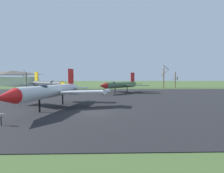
{
  "coord_description": "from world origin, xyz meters",
  "views": [
    {
      "loc": [
        1.56,
        -20.3,
        3.94
      ],
      "look_at": [
        2.53,
        15.51,
        2.36
      ],
      "focal_mm": 28.14,
      "sensor_mm": 36.0,
      "label": 1
    }
  ],
  "objects_px": {
    "info_placard_front_right": "(1,118)",
    "info_placard_rear_left": "(64,92)",
    "jet_fighter_rear_center": "(121,85)",
    "visitor_building": "(12,78)",
    "info_placard_rear_center": "(103,93)",
    "jet_fighter_front_right": "(51,91)",
    "jet_fighter_rear_left": "(48,84)"
  },
  "relations": [
    {
      "from": "info_placard_rear_center",
      "to": "visitor_building",
      "type": "xyz_separation_m",
      "value": [
        -51.49,
        59.03,
        3.5
      ]
    },
    {
      "from": "info_placard_rear_center",
      "to": "jet_fighter_rear_left",
      "type": "relative_size",
      "value": 0.07
    },
    {
      "from": "jet_fighter_rear_left",
      "to": "info_placard_rear_left",
      "type": "distance_m",
      "value": 10.86
    },
    {
      "from": "jet_fighter_rear_left",
      "to": "visitor_building",
      "type": "relative_size",
      "value": 0.52
    },
    {
      "from": "jet_fighter_rear_center",
      "to": "info_placard_rear_left",
      "type": "distance_m",
      "value": 15.12
    },
    {
      "from": "info_placard_rear_center",
      "to": "info_placard_rear_left",
      "type": "relative_size",
      "value": 0.92
    },
    {
      "from": "info_placard_front_right",
      "to": "info_placard_rear_left",
      "type": "distance_m",
      "value": 26.76
    },
    {
      "from": "jet_fighter_rear_center",
      "to": "visitor_building",
      "type": "relative_size",
      "value": 0.53
    },
    {
      "from": "info_placard_front_right",
      "to": "jet_fighter_rear_left",
      "type": "xyz_separation_m",
      "value": [
        -7.9,
        35.14,
        1.81
      ]
    },
    {
      "from": "visitor_building",
      "to": "jet_fighter_rear_left",
      "type": "bearing_deg",
      "value": -53.5
    },
    {
      "from": "jet_fighter_front_right",
      "to": "info_placard_rear_center",
      "type": "bearing_deg",
      "value": 68.37
    },
    {
      "from": "jet_fighter_front_right",
      "to": "jet_fighter_rear_left",
      "type": "distance_m",
      "value": 28.34
    },
    {
      "from": "visitor_building",
      "to": "info_placard_rear_center",
      "type": "bearing_deg",
      "value": -48.91
    },
    {
      "from": "jet_fighter_rear_center",
      "to": "info_placard_rear_center",
      "type": "xyz_separation_m",
      "value": [
        -4.66,
        -8.43,
        -1.67
      ]
    },
    {
      "from": "info_placard_rear_left",
      "to": "jet_fighter_rear_left",
      "type": "bearing_deg",
      "value": 128.4
    },
    {
      "from": "jet_fighter_front_right",
      "to": "visitor_building",
      "type": "relative_size",
      "value": 0.6
    },
    {
      "from": "jet_fighter_front_right",
      "to": "jet_fighter_rear_center",
      "type": "relative_size",
      "value": 1.14
    },
    {
      "from": "info_placard_front_right",
      "to": "info_placard_rear_left",
      "type": "bearing_deg",
      "value": 92.67
    },
    {
      "from": "info_placard_rear_center",
      "to": "jet_fighter_rear_center",
      "type": "bearing_deg",
      "value": 61.06
    },
    {
      "from": "info_placard_front_right",
      "to": "info_placard_rear_center",
      "type": "relative_size",
      "value": 1.01
    },
    {
      "from": "jet_fighter_rear_center",
      "to": "info_placard_rear_left",
      "type": "xyz_separation_m",
      "value": [
        -13.74,
        -6.12,
        -1.61
      ]
    },
    {
      "from": "visitor_building",
      "to": "info_placard_front_right",
      "type": "bearing_deg",
      "value": -62.39
    },
    {
      "from": "jet_fighter_front_right",
      "to": "info_placard_rear_center",
      "type": "relative_size",
      "value": 16.45
    },
    {
      "from": "jet_fighter_front_right",
      "to": "info_placard_rear_left",
      "type": "relative_size",
      "value": 15.21
    },
    {
      "from": "info_placard_rear_center",
      "to": "jet_fighter_front_right",
      "type": "bearing_deg",
      "value": -111.63
    },
    {
      "from": "info_placard_front_right",
      "to": "jet_fighter_rear_center",
      "type": "relative_size",
      "value": 0.07
    },
    {
      "from": "info_placard_front_right",
      "to": "jet_fighter_rear_center",
      "type": "distance_m",
      "value": 35.19
    },
    {
      "from": "jet_fighter_rear_center",
      "to": "visitor_building",
      "type": "bearing_deg",
      "value": 137.97
    },
    {
      "from": "visitor_building",
      "to": "jet_fighter_front_right",
      "type": "bearing_deg",
      "value": -58.99
    },
    {
      "from": "jet_fighter_rear_left",
      "to": "info_placard_rear_left",
      "type": "bearing_deg",
      "value": -51.6
    },
    {
      "from": "info_placard_rear_center",
      "to": "visitor_building",
      "type": "bearing_deg",
      "value": 131.09
    },
    {
      "from": "jet_fighter_front_right",
      "to": "info_placard_rear_left",
      "type": "height_order",
      "value": "jet_fighter_front_right"
    }
  ]
}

